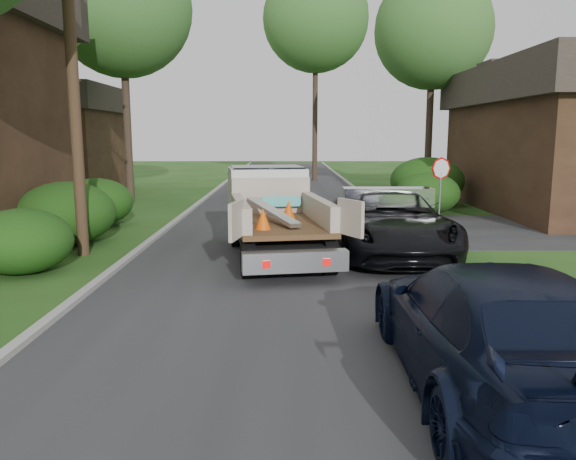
# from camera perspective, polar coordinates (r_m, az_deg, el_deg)

# --- Properties ---
(ground) EXTENTS (120.00, 120.00, 0.00)m
(ground) POSITION_cam_1_polar(r_m,az_deg,el_deg) (10.40, -0.16, -8.37)
(ground) COLOR #1E4714
(ground) RESTS_ON ground
(road) EXTENTS (8.00, 90.00, 0.02)m
(road) POSITION_cam_1_polar(r_m,az_deg,el_deg) (20.15, -0.16, 0.48)
(road) COLOR #28282B
(road) RESTS_ON ground
(curb_left) EXTENTS (0.20, 90.00, 0.12)m
(curb_left) POSITION_cam_1_polar(r_m,az_deg,el_deg) (20.56, -11.67, 0.61)
(curb_left) COLOR #9E9E99
(curb_left) RESTS_ON ground
(curb_right) EXTENTS (0.20, 90.00, 0.12)m
(curb_right) POSITION_cam_1_polar(r_m,az_deg,el_deg) (20.56, 11.34, 0.63)
(curb_right) COLOR #9E9E99
(curb_right) RESTS_ON ground
(stop_sign) EXTENTS (0.71, 0.32, 2.48)m
(stop_sign) POSITION_cam_1_polar(r_m,az_deg,el_deg) (19.65, 15.24, 5.11)
(stop_sign) COLOR slate
(stop_sign) RESTS_ON ground
(utility_pole) EXTENTS (2.42, 1.25, 10.00)m
(utility_pole) POSITION_cam_1_polar(r_m,az_deg,el_deg) (15.97, -21.09, 16.06)
(utility_pole) COLOR #382619
(utility_pole) RESTS_ON ground
(house_left_far) EXTENTS (7.56, 7.56, 6.00)m
(house_left_far) POSITION_cam_1_polar(r_m,az_deg,el_deg) (34.63, -23.38, 8.60)
(house_left_far) COLOR #321E14
(house_left_far) RESTS_ON ground
(hedge_left_a) EXTENTS (2.34, 2.34, 1.53)m
(hedge_left_a) POSITION_cam_1_polar(r_m,az_deg,el_deg) (14.52, -25.45, -1.02)
(hedge_left_a) COLOR #0F3B0D
(hedge_left_a) RESTS_ON ground
(hedge_left_b) EXTENTS (2.86, 2.86, 1.87)m
(hedge_left_b) POSITION_cam_1_polar(r_m,az_deg,el_deg) (17.78, -21.61, 1.59)
(hedge_left_b) COLOR #0F3B0D
(hedge_left_b) RESTS_ON ground
(hedge_left_c) EXTENTS (2.60, 2.60, 1.70)m
(hedge_left_c) POSITION_cam_1_polar(r_m,az_deg,el_deg) (21.16, -18.93, 2.70)
(hedge_left_c) COLOR #0F3B0D
(hedge_left_c) RESTS_ON ground
(hedge_right_a) EXTENTS (2.60, 2.60, 1.70)m
(hedge_right_a) POSITION_cam_1_polar(r_m,az_deg,el_deg) (23.74, 14.01, 3.64)
(hedge_right_a) COLOR #0F3B0D
(hedge_right_a) RESTS_ON ground
(hedge_right_b) EXTENTS (3.38, 3.38, 2.21)m
(hedge_right_b) POSITION_cam_1_polar(r_m,az_deg,el_deg) (26.78, 13.93, 4.84)
(hedge_right_b) COLOR #0F3B0D
(hedge_right_b) RESTS_ON ground
(tree_left_far) EXTENTS (6.40, 6.40, 12.20)m
(tree_left_far) POSITION_cam_1_polar(r_m,az_deg,el_deg) (28.51, -16.53, 20.94)
(tree_left_far) COLOR #2D2119
(tree_left_far) RESTS_ON ground
(tree_right_far) EXTENTS (6.00, 6.00, 11.50)m
(tree_right_far) POSITION_cam_1_polar(r_m,az_deg,el_deg) (31.27, 14.53, 19.04)
(tree_right_far) COLOR #2D2119
(tree_right_far) RESTS_ON ground
(tree_center_far) EXTENTS (7.20, 7.20, 14.60)m
(tree_center_far) POSITION_cam_1_polar(r_m,az_deg,el_deg) (40.69, 2.84, 20.64)
(tree_center_far) COLOR #2D2119
(tree_center_far) RESTS_ON ground
(flatbed_truck) EXTENTS (3.44, 6.40, 2.31)m
(flatbed_truck) POSITION_cam_1_polar(r_m,az_deg,el_deg) (15.57, -1.66, 2.40)
(flatbed_truck) COLOR black
(flatbed_truck) RESTS_ON ground
(black_pickup) EXTENTS (2.88, 6.25, 1.74)m
(black_pickup) POSITION_cam_1_polar(r_m,az_deg,el_deg) (15.49, 10.28, 0.77)
(black_pickup) COLOR black
(black_pickup) RESTS_ON ground
(navy_suv) EXTENTS (2.39, 5.78, 1.67)m
(navy_suv) POSITION_cam_1_polar(r_m,az_deg,el_deg) (7.57, 20.20, -9.31)
(navy_suv) COLOR black
(navy_suv) RESTS_ON ground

